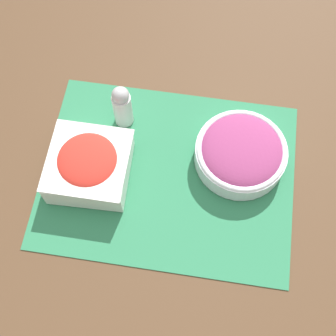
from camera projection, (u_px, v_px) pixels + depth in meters
ground_plane at (168, 175)px, 0.93m from camera, size 3.00×3.00×0.00m
placemat at (168, 175)px, 0.92m from camera, size 0.49×0.38×0.00m
tomato_bowl at (89, 165)px, 0.89m from camera, size 0.15×0.15×0.07m
onion_bowl at (241, 152)px, 0.91m from camera, size 0.18×0.18×0.06m
pepper_shaker at (122, 106)px, 0.92m from camera, size 0.04×0.04×0.11m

